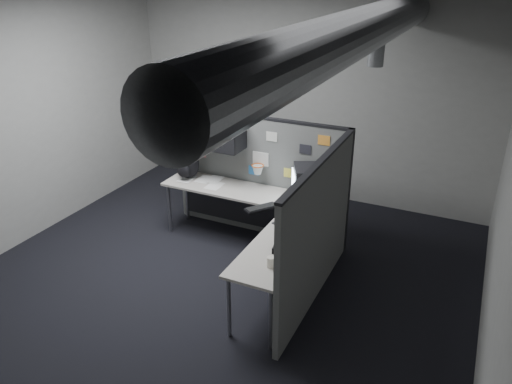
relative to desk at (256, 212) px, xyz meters
The scene contains 12 objects.
room 1.69m from the desk, 59.55° to the right, with size 5.62×5.62×3.22m.
partition_back 0.77m from the desk, 126.93° to the left, with size 2.44×0.42×1.63m.
partition_right 1.09m from the desk, 26.97° to the right, with size 0.07×2.23×1.63m.
desk is the anchor object (origin of this frame).
monitor 0.75m from the desk, 28.77° to the left, with size 0.53×0.53×0.46m.
keyboard 0.22m from the desk, 43.03° to the right, with size 0.35×0.40×0.04m.
mouse 0.62m from the desk, 32.97° to the right, with size 0.26×0.28×0.05m.
phone 1.14m from the desk, 49.70° to the right, with size 0.23×0.25×0.11m.
bottles 1.48m from the desk, 53.41° to the right, with size 0.13×0.19×0.08m.
cup 1.41m from the desk, 58.84° to the right, with size 0.08×0.08×0.11m, color silver.
papers 0.97m from the desk, 160.51° to the left, with size 0.64×0.44×0.01m.
backpack 1.26m from the desk, 164.66° to the left, with size 0.38×0.37×0.42m.
Camera 1 is at (2.47, -4.21, 3.37)m, focal length 35.00 mm.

